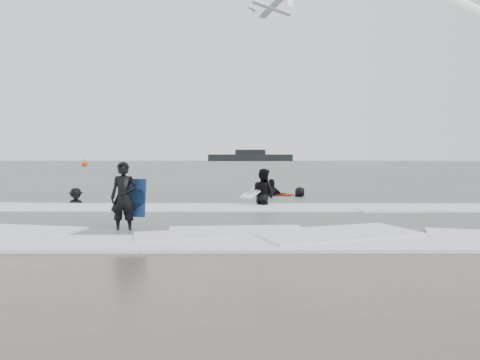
{
  "coord_description": "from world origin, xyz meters",
  "views": [
    {
      "loc": [
        0.19,
        -10.52,
        1.91
      ],
      "look_at": [
        0.0,
        5.0,
        1.1
      ],
      "focal_mm": 35.0,
      "sensor_mm": 36.0,
      "label": 1
    }
  ],
  "objects_px": {
    "surfer_centre": "(124,233)",
    "surfer_right_near": "(272,197)",
    "surfer_breaker": "(76,205)",
    "vessel_horizon": "(250,157)",
    "airshow_jet": "(440,3)",
    "surfer_right_far": "(300,198)",
    "buoy": "(85,164)",
    "surfer_wading": "(263,206)"
  },
  "relations": [
    {
      "from": "surfer_wading",
      "to": "surfer_centre",
      "type": "bearing_deg",
      "value": 98.62
    },
    {
      "from": "surfer_centre",
      "to": "buoy",
      "type": "relative_size",
      "value": 1.08
    },
    {
      "from": "surfer_centre",
      "to": "buoy",
      "type": "height_order",
      "value": "buoy"
    },
    {
      "from": "surfer_right_near",
      "to": "vessel_horizon",
      "type": "height_order",
      "value": "vessel_horizon"
    },
    {
      "from": "surfer_right_near",
      "to": "surfer_right_far",
      "type": "distance_m",
      "value": 1.37
    },
    {
      "from": "surfer_wading",
      "to": "airshow_jet",
      "type": "height_order",
      "value": "airshow_jet"
    },
    {
      "from": "surfer_right_near",
      "to": "airshow_jet",
      "type": "distance_m",
      "value": 51.36
    },
    {
      "from": "surfer_breaker",
      "to": "buoy",
      "type": "height_order",
      "value": "buoy"
    },
    {
      "from": "surfer_centre",
      "to": "surfer_right_far",
      "type": "distance_m",
      "value": 10.96
    },
    {
      "from": "surfer_right_far",
      "to": "airshow_jet",
      "type": "height_order",
      "value": "airshow_jet"
    },
    {
      "from": "surfer_wading",
      "to": "surfer_right_near",
      "type": "xyz_separation_m",
      "value": [
        0.56,
        4.07,
        0.0
      ]
    },
    {
      "from": "surfer_centre",
      "to": "surfer_right_far",
      "type": "xyz_separation_m",
      "value": [
        5.47,
        9.5,
        0.0
      ]
    },
    {
      "from": "surfer_wading",
      "to": "buoy",
      "type": "relative_size",
      "value": 1.2
    },
    {
      "from": "surfer_right_near",
      "to": "surfer_right_far",
      "type": "relative_size",
      "value": 1.2
    },
    {
      "from": "buoy",
      "to": "airshow_jet",
      "type": "xyz_separation_m",
      "value": [
        52.86,
        -18.62,
        21.12
      ]
    },
    {
      "from": "surfer_wading",
      "to": "surfer_breaker",
      "type": "xyz_separation_m",
      "value": [
        -7.22,
        0.35,
        0.0
      ]
    },
    {
      "from": "surfer_centre",
      "to": "surfer_right_near",
      "type": "distance_m",
      "value": 10.97
    },
    {
      "from": "surfer_centre",
      "to": "surfer_right_near",
      "type": "relative_size",
      "value": 0.9
    },
    {
      "from": "surfer_right_far",
      "to": "buoy",
      "type": "xyz_separation_m",
      "value": [
        -30.28,
        59.33,
        0.42
      ]
    },
    {
      "from": "airshow_jet",
      "to": "vessel_horizon",
      "type": "bearing_deg",
      "value": 103.45
    },
    {
      "from": "buoy",
      "to": "vessel_horizon",
      "type": "bearing_deg",
      "value": 69.71
    },
    {
      "from": "surfer_centre",
      "to": "airshow_jet",
      "type": "height_order",
      "value": "airshow_jet"
    },
    {
      "from": "surfer_wading",
      "to": "vessel_horizon",
      "type": "xyz_separation_m",
      "value": [
        0.9,
        142.3,
        1.45
      ]
    },
    {
      "from": "airshow_jet",
      "to": "surfer_centre",
      "type": "bearing_deg",
      "value": -119.18
    },
    {
      "from": "buoy",
      "to": "surfer_wading",
      "type": "bearing_deg",
      "value": -65.59
    },
    {
      "from": "surfer_right_near",
      "to": "surfer_breaker",
      "type": "bearing_deg",
      "value": 2.73
    },
    {
      "from": "airshow_jet",
      "to": "surfer_right_near",
      "type": "bearing_deg",
      "value": -120.69
    },
    {
      "from": "surfer_right_near",
      "to": "airshow_jet",
      "type": "height_order",
      "value": "airshow_jet"
    },
    {
      "from": "surfer_breaker",
      "to": "vessel_horizon",
      "type": "bearing_deg",
      "value": 62.12
    },
    {
      "from": "airshow_jet",
      "to": "surfer_right_far",
      "type": "bearing_deg",
      "value": -119.01
    },
    {
      "from": "surfer_wading",
      "to": "surfer_right_far",
      "type": "bearing_deg",
      "value": -77.32
    },
    {
      "from": "airshow_jet",
      "to": "surfer_breaker",
      "type": "bearing_deg",
      "value": -125.78
    },
    {
      "from": "surfer_right_far",
      "to": "vessel_horizon",
      "type": "xyz_separation_m",
      "value": [
        -0.88,
        138.85,
        1.45
      ]
    },
    {
      "from": "surfer_wading",
      "to": "surfer_breaker",
      "type": "relative_size",
      "value": 1.3
    },
    {
      "from": "surfer_wading",
      "to": "surfer_breaker",
      "type": "height_order",
      "value": "surfer_wading"
    },
    {
      "from": "surfer_right_near",
      "to": "buoy",
      "type": "bearing_deg",
      "value": -86.51
    },
    {
      "from": "surfer_wading",
      "to": "airshow_jet",
      "type": "xyz_separation_m",
      "value": [
        24.36,
        44.17,
        21.53
      ]
    },
    {
      "from": "surfer_right_far",
      "to": "airshow_jet",
      "type": "distance_m",
      "value": 51.29
    },
    {
      "from": "surfer_wading",
      "to": "surfer_breaker",
      "type": "distance_m",
      "value": 7.23
    },
    {
      "from": "buoy",
      "to": "vessel_horizon",
      "type": "height_order",
      "value": "vessel_horizon"
    },
    {
      "from": "surfer_right_far",
      "to": "vessel_horizon",
      "type": "distance_m",
      "value": 138.86
    },
    {
      "from": "vessel_horizon",
      "to": "airshow_jet",
      "type": "distance_m",
      "value": 102.88
    }
  ]
}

